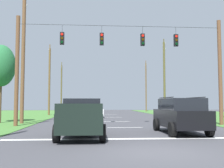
% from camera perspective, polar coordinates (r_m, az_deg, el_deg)
% --- Properties ---
extents(ground_plane, '(120.00, 120.00, 0.00)m').
position_cam_1_polar(ground_plane, '(9.93, 9.50, -13.96)').
color(ground_plane, '#3D3D42').
extents(stop_bar_stripe, '(13.15, 0.45, 0.01)m').
position_cam_1_polar(stop_bar_stripe, '(13.36, 5.86, -11.40)').
color(stop_bar_stripe, white).
rests_on(stop_bar_stripe, ground).
extents(lane_dash_0, '(2.50, 0.15, 0.01)m').
position_cam_1_polar(lane_dash_0, '(19.27, 2.74, -9.15)').
color(lane_dash_0, white).
rests_on(lane_dash_0, ground).
extents(lane_dash_1, '(2.50, 0.15, 0.01)m').
position_cam_1_polar(lane_dash_1, '(25.48, 1.05, -7.91)').
color(lane_dash_1, white).
rests_on(lane_dash_1, ground).
extents(lane_dash_2, '(2.50, 0.15, 0.01)m').
position_cam_1_polar(lane_dash_2, '(32.86, -0.11, -7.04)').
color(lane_dash_2, white).
rests_on(lane_dash_2, ground).
extents(lane_dash_3, '(2.50, 0.15, 0.01)m').
position_cam_1_polar(lane_dash_3, '(40.34, -0.86, -6.48)').
color(lane_dash_3, white).
rests_on(lane_dash_3, ground).
extents(overhead_signal_span, '(16.07, 0.31, 8.35)m').
position_cam_1_polar(overhead_signal_span, '(20.93, 1.96, 3.92)').
color(overhead_signal_span, brown).
rests_on(overhead_signal_span, ground).
extents(pickup_truck, '(2.32, 5.42, 1.95)m').
position_cam_1_polar(pickup_truck, '(13.96, -6.35, -7.11)').
color(pickup_truck, black).
rests_on(pickup_truck, ground).
extents(suv_black, '(2.26, 4.82, 2.05)m').
position_cam_1_polar(suv_black, '(15.93, 14.20, -6.29)').
color(suv_black, black).
rests_on(suv_black, ground).
extents(distant_car_crossing_white, '(4.31, 2.04, 1.52)m').
position_cam_1_polar(distant_car_crossing_white, '(31.52, -5.73, -5.72)').
color(distant_car_crossing_white, silver).
rests_on(distant_car_crossing_white, ground).
extents(utility_pole_mid_right, '(0.32, 1.89, 11.38)m').
position_cam_1_polar(utility_pole_mid_right, '(40.98, 10.98, 1.56)').
color(utility_pole_mid_right, brown).
rests_on(utility_pole_mid_right, ground).
extents(utility_pole_far_right, '(0.26, 1.68, 10.42)m').
position_cam_1_polar(utility_pole_far_right, '(55.30, 7.19, -0.51)').
color(utility_pole_far_right, brown).
rests_on(utility_pole_far_right, ground).
extents(utility_pole_mid_left, '(0.31, 1.93, 11.53)m').
position_cam_1_polar(utility_pole_mid_left, '(24.22, -18.26, 5.26)').
color(utility_pole_mid_left, brown).
rests_on(utility_pole_mid_left, ground).
extents(utility_pole_far_left, '(0.28, 1.66, 10.16)m').
position_cam_1_polar(utility_pole_far_left, '(39.59, -13.08, 0.74)').
color(utility_pole_far_left, brown).
rests_on(utility_pole_far_left, ground).
extents(utility_pole_distant_right, '(0.28, 1.78, 9.85)m').
position_cam_1_polar(utility_pole_distant_right, '(54.32, -10.64, -0.75)').
color(utility_pole_distant_right, brown).
rests_on(utility_pole_distant_right, ground).
extents(tree_roadside_right, '(2.45, 2.45, 6.79)m').
position_cam_1_polar(tree_roadside_right, '(25.40, -22.37, 3.53)').
color(tree_roadside_right, brown).
rests_on(tree_roadside_right, ground).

